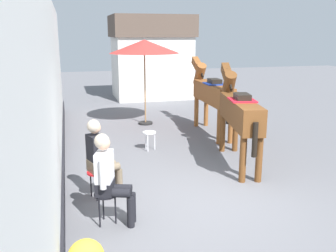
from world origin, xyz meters
name	(u,v)px	position (x,y,z in m)	size (l,w,h in m)	color
ground_plane	(165,150)	(0.00, 3.00, 0.00)	(40.00, 40.00, 0.00)	slate
pub_facade_wall	(49,103)	(-2.55, 1.50, 1.54)	(0.34, 14.00, 3.40)	white
distant_cottage	(151,56)	(1.40, 10.70, 1.80)	(3.40, 2.60, 3.50)	silver
seated_visitor_near	(109,175)	(-1.70, -0.34, 0.78)	(0.61, 0.49, 1.39)	black
seated_visitor_far	(100,154)	(-1.75, 0.64, 0.78)	(0.61, 0.49, 1.39)	red
saddled_horse_near	(239,111)	(1.29, 1.67, 1.16)	(0.90, 2.96, 2.06)	brown
saddled_horse_far	(211,93)	(1.66, 4.21, 1.16)	(0.52, 3.00, 2.06)	brown
cafe_parasol	(144,47)	(0.09, 5.73, 2.36)	(2.10, 2.10, 2.58)	black
spare_stool_white	(149,134)	(-0.37, 3.06, 0.40)	(0.32, 0.32, 0.46)	white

